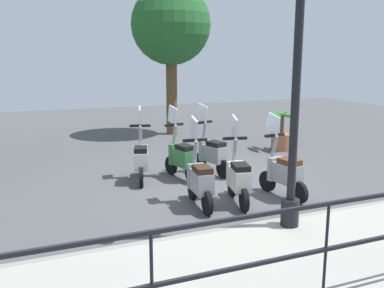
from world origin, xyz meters
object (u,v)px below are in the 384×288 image
object	(u,v)px
tree_distant	(171,26)
scooter_near_2	(200,180)
scooter_near_0	(283,172)
scooter_near_1	(238,177)
scooter_far_2	(141,159)
scooter_far_0	(212,153)
scooter_far_1	(181,157)
potted_palm	(282,134)
lamp_post_near	(296,84)

from	to	relation	value
tree_distant	scooter_near_2	distance (m)	7.68
scooter_near_0	scooter_near_1	bearing A→B (deg)	80.36
scooter_near_0	scooter_far_2	size ratio (longest dim) A/B	1.00
scooter_far_0	scooter_far_1	distance (m)	0.75
tree_distant	potted_palm	distance (m)	5.03
potted_palm	scooter_near_0	bearing A→B (deg)	146.44
potted_palm	scooter_far_2	bearing A→B (deg)	107.98
scooter_far_2	lamp_post_near	bearing A→B (deg)	-144.49
tree_distant	potted_palm	size ratio (longest dim) A/B	4.54
scooter_near_1	lamp_post_near	bearing A→B (deg)	-164.74
tree_distant	scooter_far_1	xyz separation A→B (m)	(-5.07, 1.61, -3.01)
potted_palm	scooter_far_1	xyz separation A→B (m)	(-1.59, 3.58, 0.04)
scooter_near_0	scooter_near_2	bearing A→B (deg)	76.81
scooter_near_2	scooter_far_0	bearing A→B (deg)	-25.25
scooter_near_2	scooter_far_2	xyz separation A→B (m)	(1.88, 0.52, 0.00)
scooter_near_0	scooter_far_0	size ratio (longest dim) A/B	1.00
tree_distant	scooter_near_2	size ratio (longest dim) A/B	3.13
potted_palm	scooter_far_0	size ratio (longest dim) A/B	0.69
potted_palm	scooter_far_1	distance (m)	3.92
scooter_near_1	scooter_far_1	distance (m)	1.87
scooter_near_0	scooter_near_1	world-z (taller)	same
potted_palm	scooter_far_0	bearing A→B (deg)	117.99
lamp_post_near	scooter_near_2	xyz separation A→B (m)	(1.59, 0.74, -1.72)
tree_distant	scooter_near_0	size ratio (longest dim) A/B	3.13
potted_palm	scooter_far_1	size ratio (longest dim) A/B	0.69
scooter_near_0	scooter_near_1	distance (m)	0.93
potted_palm	scooter_near_2	size ratio (longest dim) A/B	0.69
scooter_far_0	scooter_far_1	bearing A→B (deg)	81.14
scooter_far_1	scooter_far_2	size ratio (longest dim) A/B	1.00
tree_distant	scooter_near_2	world-z (taller)	tree_distant
scooter_far_2	scooter_far_1	bearing A→B (deg)	-84.81
lamp_post_near	scooter_far_0	size ratio (longest dim) A/B	2.99
potted_palm	scooter_near_2	distance (m)	5.12
tree_distant	scooter_near_1	bearing A→B (deg)	169.85
tree_distant	scooter_near_1	xyz separation A→B (m)	(-6.90, 1.24, -3.01)
tree_distant	potted_palm	bearing A→B (deg)	-150.44
lamp_post_near	scooter_near_0	bearing A→B (deg)	-30.90
tree_distant	scooter_far_2	distance (m)	6.26
lamp_post_near	scooter_near_0	world-z (taller)	lamp_post_near
potted_palm	scooter_far_1	world-z (taller)	scooter_far_1
scooter_near_0	scooter_far_0	world-z (taller)	same
scooter_far_0	potted_palm	bearing A→B (deg)	-77.03
tree_distant	scooter_near_1	distance (m)	7.63
potted_palm	tree_distant	bearing A→B (deg)	29.56
scooter_near_1	scooter_far_1	xyz separation A→B (m)	(1.83, 0.37, 0.00)
tree_distant	scooter_far_0	size ratio (longest dim) A/B	3.13
lamp_post_near	scooter_far_1	world-z (taller)	lamp_post_near
lamp_post_near	scooter_far_2	size ratio (longest dim) A/B	2.99
lamp_post_near	scooter_far_0	distance (m)	3.82
tree_distant	lamp_post_near	bearing A→B (deg)	171.96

